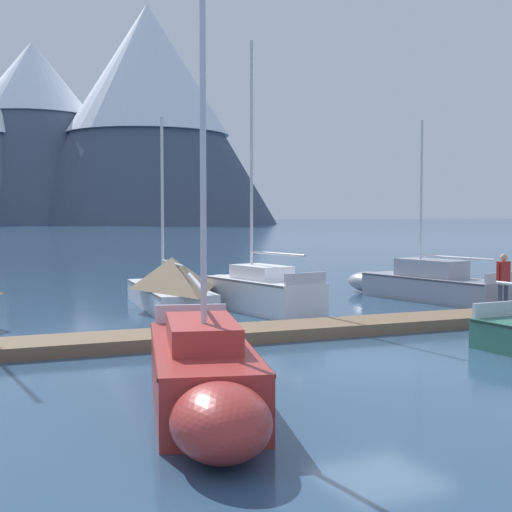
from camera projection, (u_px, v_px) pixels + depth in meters
The scene contains 9 objects.
ground_plane at pixel (379, 364), 15.46m from camera, with size 700.00×700.00×0.00m, color #2D4C6B.
mountain_east_summit at pixel (33, 129), 235.34m from camera, with size 88.33×88.33×58.84m.
mountain_rear_spur at pixel (148, 106), 227.99m from camera, with size 81.91×81.91×68.73m.
dock at pixel (289, 330), 19.04m from camera, with size 24.32×3.36×0.30m.
sailboat_mid_dock_port at pixel (205, 375), 11.61m from camera, with size 3.21×6.50×7.85m.
sailboat_mid_dock_starboard at pixel (168, 284), 24.65m from camera, with size 2.70×7.84×6.56m.
sailboat_far_berth at pixel (254, 291), 24.14m from camera, with size 2.49×5.96×8.89m.
sailboat_end_of_dock at pixel (421, 284), 27.16m from camera, with size 2.59×7.55×6.67m.
person_on_dock at pixel (503, 278), 22.06m from camera, with size 0.59×0.25×1.69m.
Camera 1 is at (-9.06, -12.60, 3.21)m, focal length 50.89 mm.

